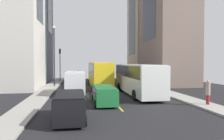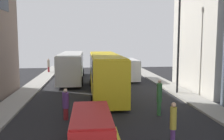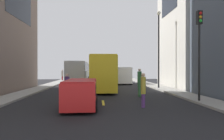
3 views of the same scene
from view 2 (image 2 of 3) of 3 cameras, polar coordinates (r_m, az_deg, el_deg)
name	(u,v)px [view 2 (image 2 of 3)]	position (r m, az deg, el deg)	size (l,w,h in m)	color
ground_plane	(102,88)	(25.30, -2.35, -4.16)	(40.13, 40.13, 0.00)	black
sidewalk_west	(31,89)	(25.85, -18.23, -4.09)	(1.99, 44.00, 0.15)	#9E9B93
sidewalk_east	(169,86)	(26.66, 13.02, -3.61)	(1.99, 44.00, 0.15)	#9E9B93
lane_stripe_1	(117,133)	(13.18, 1.13, -14.40)	(0.16, 2.00, 0.01)	yellow
lane_stripe_2	(105,97)	(21.20, -1.65, -6.26)	(0.16, 2.00, 0.01)	yellow
lane_stripe_3	(100,81)	(29.43, -2.85, -2.63)	(0.16, 2.00, 0.01)	yellow
lane_stripe_4	(97,73)	(37.74, -3.53, -0.58)	(0.16, 2.00, 0.01)	yellow
lane_stripe_5	(95,67)	(46.08, -3.96, 0.72)	(0.16, 2.00, 0.01)	yellow
city_bus_white	(72,64)	(30.30, -9.29, 1.38)	(2.81, 12.24, 3.35)	silver
streetcar_yellow	(105,71)	(22.22, -1.65, -0.12)	(2.70, 12.77, 3.59)	yellow
delivery_van_white	(128,68)	(30.12, 3.74, 0.47)	(2.25, 5.31, 2.58)	white
car_black_0	(118,64)	(40.87, 1.49, 1.37)	(1.90, 4.30, 1.68)	black
car_red_1	(91,127)	(11.18, -4.79, -13.07)	(1.91, 4.24, 1.65)	red
car_green_2	(104,68)	(35.64, -1.79, 0.45)	(1.88, 4.71, 1.52)	#1E7238
pedestrian_waiting_curb	(49,65)	(38.21, -14.44, 1.12)	(0.37, 0.37, 2.00)	maroon
pedestrian_walking_far	(159,96)	(16.12, 10.86, -6.02)	(0.35, 0.35, 2.32)	#336B38
pedestrian_crossing_mid	(66,104)	(15.30, -10.65, -7.61)	(0.40, 0.40, 1.92)	maroon
pedestrian_crossing_near	(173,123)	(11.66, 13.93, -11.72)	(0.30, 0.30, 2.04)	#593372
streetlamp_near	(179,34)	(22.68, 15.16, 8.04)	(0.44, 0.44, 8.78)	black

